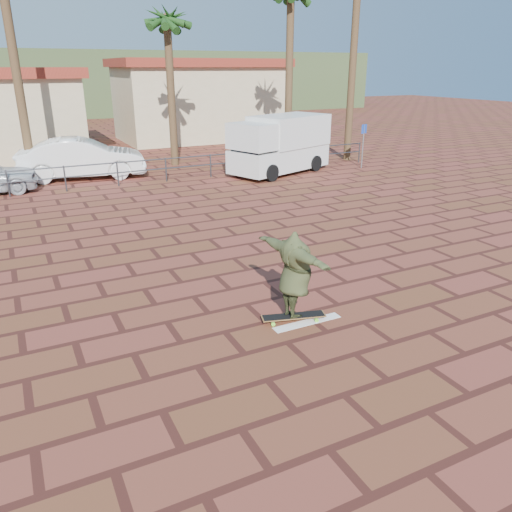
% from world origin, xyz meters
% --- Properties ---
extents(ground, '(120.00, 120.00, 0.00)m').
position_xyz_m(ground, '(0.00, 0.00, 0.00)').
color(ground, brown).
rests_on(ground, ground).
extents(paint_stripe, '(1.40, 0.22, 0.01)m').
position_xyz_m(paint_stripe, '(0.70, -1.20, 0.00)').
color(paint_stripe, white).
rests_on(paint_stripe, ground).
extents(guardrail, '(24.06, 0.06, 1.00)m').
position_xyz_m(guardrail, '(0.00, 12.00, 0.68)').
color(guardrail, '#47494F').
rests_on(guardrail, ground).
extents(palm_center, '(2.40, 2.40, 7.75)m').
position_xyz_m(palm_center, '(3.50, 15.50, 6.36)').
color(palm_center, brown).
rests_on(palm_center, ground).
extents(building_east, '(10.60, 6.60, 5.00)m').
position_xyz_m(building_east, '(8.00, 24.00, 2.54)').
color(building_east, beige).
rests_on(building_east, ground).
extents(hill_front, '(70.00, 18.00, 6.00)m').
position_xyz_m(hill_front, '(0.00, 50.00, 3.00)').
color(hill_front, '#384C28').
rests_on(hill_front, ground).
extents(longboard, '(1.24, 0.59, 0.12)m').
position_xyz_m(longboard, '(0.50, -1.03, 0.10)').
color(longboard, olive).
rests_on(longboard, ground).
extents(skateboarder, '(0.78, 2.11, 1.68)m').
position_xyz_m(skateboarder, '(0.50, -1.03, 0.96)').
color(skateboarder, '#393F22').
rests_on(skateboarder, longboard).
extents(campervan, '(5.22, 3.54, 2.50)m').
position_xyz_m(campervan, '(7.18, 11.51, 1.32)').
color(campervan, silver).
rests_on(campervan, ground).
extents(car_white, '(5.43, 2.65, 1.71)m').
position_xyz_m(car_white, '(-1.00, 14.22, 0.86)').
color(car_white, white).
rests_on(car_white, ground).
extents(street_sign, '(0.39, 0.18, 2.01)m').
position_xyz_m(street_sign, '(11.25, 10.81, 1.41)').
color(street_sign, gray).
rests_on(street_sign, ground).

